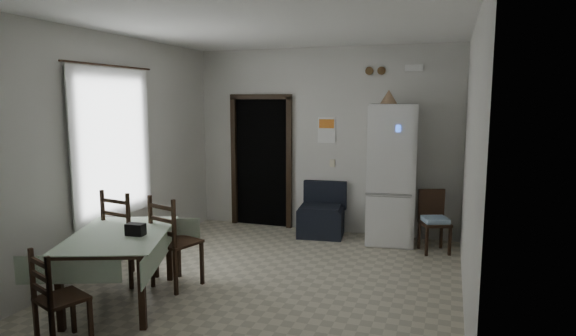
% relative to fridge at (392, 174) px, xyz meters
% --- Properties ---
extents(ground, '(4.50, 4.50, 0.00)m').
position_rel_fridge_xyz_m(ground, '(-1.11, -1.93, -1.02)').
color(ground, '#B1A990').
rests_on(ground, ground).
extents(ceiling, '(4.20, 4.50, 0.02)m').
position_rel_fridge_xyz_m(ceiling, '(-1.11, -1.93, 1.88)').
color(ceiling, white).
rests_on(ceiling, ground).
extents(wall_back, '(4.20, 0.02, 2.90)m').
position_rel_fridge_xyz_m(wall_back, '(-1.11, 0.32, 0.43)').
color(wall_back, beige).
rests_on(wall_back, ground).
extents(wall_front, '(4.20, 0.02, 2.90)m').
position_rel_fridge_xyz_m(wall_front, '(-1.11, -4.18, 0.43)').
color(wall_front, beige).
rests_on(wall_front, ground).
extents(wall_left, '(0.02, 4.50, 2.90)m').
position_rel_fridge_xyz_m(wall_left, '(-3.21, -1.93, 0.43)').
color(wall_left, beige).
rests_on(wall_left, ground).
extents(wall_right, '(0.02, 4.50, 2.90)m').
position_rel_fridge_xyz_m(wall_right, '(0.99, -1.93, 0.43)').
color(wall_right, beige).
rests_on(wall_right, ground).
extents(doorway, '(1.06, 0.52, 2.22)m').
position_rel_fridge_xyz_m(doorway, '(-2.16, 0.52, 0.04)').
color(doorway, black).
rests_on(doorway, ground).
extents(window_recess, '(0.10, 1.20, 1.60)m').
position_rel_fridge_xyz_m(window_recess, '(-3.26, -2.13, 0.53)').
color(window_recess, silver).
rests_on(window_recess, ground).
extents(curtain, '(0.02, 1.45, 1.85)m').
position_rel_fridge_xyz_m(curtain, '(-3.15, -2.13, 0.53)').
color(curtain, white).
rests_on(curtain, ground).
extents(curtain_rod, '(0.02, 1.60, 0.02)m').
position_rel_fridge_xyz_m(curtain_rod, '(-3.14, -2.13, 1.48)').
color(curtain_rod, black).
rests_on(curtain_rod, ground).
extents(calendar, '(0.28, 0.02, 0.40)m').
position_rel_fridge_xyz_m(calendar, '(-1.06, 0.31, 0.60)').
color(calendar, white).
rests_on(calendar, ground).
extents(calendar_image, '(0.24, 0.01, 0.14)m').
position_rel_fridge_xyz_m(calendar_image, '(-1.06, 0.30, 0.70)').
color(calendar_image, orange).
rests_on(calendar_image, ground).
extents(light_switch, '(0.08, 0.02, 0.12)m').
position_rel_fridge_xyz_m(light_switch, '(-0.96, 0.31, 0.08)').
color(light_switch, beige).
rests_on(light_switch, ground).
extents(vent_left, '(0.12, 0.03, 0.12)m').
position_rel_fridge_xyz_m(vent_left, '(-0.41, 0.31, 1.50)').
color(vent_left, brown).
rests_on(vent_left, ground).
extents(vent_right, '(0.12, 0.03, 0.12)m').
position_rel_fridge_xyz_m(vent_right, '(-0.23, 0.31, 1.50)').
color(vent_right, brown).
rests_on(vent_right, ground).
extents(emergency_light, '(0.25, 0.07, 0.09)m').
position_rel_fridge_xyz_m(emergency_light, '(0.24, 0.28, 1.53)').
color(emergency_light, white).
rests_on(emergency_light, ground).
extents(fridge, '(0.73, 0.73, 2.03)m').
position_rel_fridge_xyz_m(fridge, '(0.00, 0.00, 0.00)').
color(fridge, white).
rests_on(fridge, ground).
extents(tan_cone, '(0.25, 0.25, 0.20)m').
position_rel_fridge_xyz_m(tan_cone, '(-0.08, 0.04, 1.12)').
color(tan_cone, tan).
rests_on(tan_cone, fridge).
extents(navy_seat, '(0.75, 0.74, 0.82)m').
position_rel_fridge_xyz_m(navy_seat, '(-1.06, 0.00, -0.61)').
color(navy_seat, black).
rests_on(navy_seat, ground).
extents(corner_chair, '(0.48, 0.48, 0.85)m').
position_rel_fridge_xyz_m(corner_chair, '(0.64, -0.29, -0.59)').
color(corner_chair, black).
rests_on(corner_chair, ground).
extents(dining_table, '(1.38, 1.66, 0.74)m').
position_rel_fridge_xyz_m(dining_table, '(-2.37, -3.08, -0.65)').
color(dining_table, '#9FB399').
rests_on(dining_table, ground).
extents(black_bag, '(0.19, 0.13, 0.12)m').
position_rel_fridge_xyz_m(black_bag, '(-2.18, -3.07, -0.22)').
color(black_bag, black).
rests_on(black_bag, dining_table).
extents(dining_chair_far_left, '(0.54, 0.54, 1.09)m').
position_rel_fridge_xyz_m(dining_chair_far_left, '(-2.67, -2.51, -0.47)').
color(dining_chair_far_left, black).
rests_on(dining_chair_far_left, ground).
extents(dining_chair_far_right, '(0.56, 0.56, 1.05)m').
position_rel_fridge_xyz_m(dining_chair_far_right, '(-2.07, -2.49, -0.49)').
color(dining_chair_far_right, black).
rests_on(dining_chair_far_right, ground).
extents(dining_chair_near_head, '(0.48, 0.48, 0.87)m').
position_rel_fridge_xyz_m(dining_chair_near_head, '(-2.27, -3.98, -0.58)').
color(dining_chair_near_head, black).
rests_on(dining_chair_near_head, ground).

